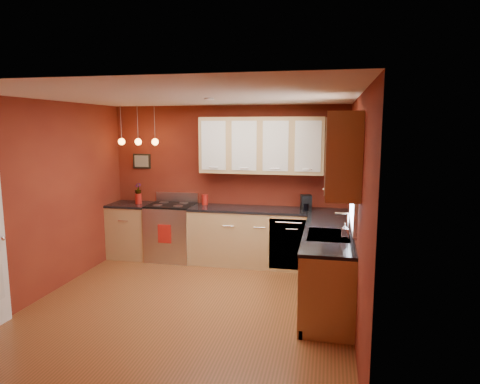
% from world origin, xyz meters
% --- Properties ---
extents(floor, '(4.20, 4.20, 0.00)m').
position_xyz_m(floor, '(0.00, 0.00, 0.00)').
color(floor, brown).
rests_on(floor, ground).
extents(ceiling, '(4.00, 4.20, 0.02)m').
position_xyz_m(ceiling, '(0.00, 0.00, 2.60)').
color(ceiling, silver).
rests_on(ceiling, wall_back).
extents(wall_back, '(4.00, 0.02, 2.60)m').
position_xyz_m(wall_back, '(0.00, 2.10, 1.30)').
color(wall_back, maroon).
rests_on(wall_back, floor).
extents(wall_front, '(4.00, 0.02, 2.60)m').
position_xyz_m(wall_front, '(0.00, -2.10, 1.30)').
color(wall_front, maroon).
rests_on(wall_front, floor).
extents(wall_left, '(0.02, 4.20, 2.60)m').
position_xyz_m(wall_left, '(-2.00, 0.00, 1.30)').
color(wall_left, maroon).
rests_on(wall_left, floor).
extents(wall_right, '(0.02, 4.20, 2.60)m').
position_xyz_m(wall_right, '(2.00, 0.00, 1.30)').
color(wall_right, maroon).
rests_on(wall_right, floor).
extents(base_cabinets_back_left, '(0.70, 0.60, 0.90)m').
position_xyz_m(base_cabinets_back_left, '(-1.65, 1.80, 0.45)').
color(base_cabinets_back_left, tan).
rests_on(base_cabinets_back_left, floor).
extents(base_cabinets_back_right, '(2.54, 0.60, 0.90)m').
position_xyz_m(base_cabinets_back_right, '(0.73, 1.80, 0.45)').
color(base_cabinets_back_right, tan).
rests_on(base_cabinets_back_right, floor).
extents(base_cabinets_right, '(0.60, 2.10, 0.90)m').
position_xyz_m(base_cabinets_right, '(1.70, 0.45, 0.45)').
color(base_cabinets_right, tan).
rests_on(base_cabinets_right, floor).
extents(counter_back_left, '(0.70, 0.62, 0.04)m').
position_xyz_m(counter_back_left, '(-1.65, 1.80, 0.92)').
color(counter_back_left, black).
rests_on(counter_back_left, base_cabinets_back_left).
extents(counter_back_right, '(2.54, 0.62, 0.04)m').
position_xyz_m(counter_back_right, '(0.73, 1.80, 0.92)').
color(counter_back_right, black).
rests_on(counter_back_right, base_cabinets_back_right).
extents(counter_right, '(0.62, 2.10, 0.04)m').
position_xyz_m(counter_right, '(1.70, 0.45, 0.92)').
color(counter_right, black).
rests_on(counter_right, base_cabinets_right).
extents(gas_range, '(0.76, 0.64, 1.11)m').
position_xyz_m(gas_range, '(-0.92, 1.80, 0.48)').
color(gas_range, '#BBBBC0').
rests_on(gas_range, floor).
extents(dishwasher_front, '(0.60, 0.02, 0.80)m').
position_xyz_m(dishwasher_front, '(1.10, 1.51, 0.45)').
color(dishwasher_front, '#BBBBC0').
rests_on(dishwasher_front, base_cabinets_back_right).
extents(sink, '(0.50, 0.70, 0.33)m').
position_xyz_m(sink, '(1.70, 0.30, 0.92)').
color(sink, gray).
rests_on(sink, counter_right).
extents(window, '(0.06, 1.02, 1.22)m').
position_xyz_m(window, '(1.97, 0.30, 1.69)').
color(window, white).
rests_on(window, wall_right).
extents(upper_cabinets_back, '(2.00, 0.35, 0.90)m').
position_xyz_m(upper_cabinets_back, '(0.60, 1.93, 1.95)').
color(upper_cabinets_back, tan).
rests_on(upper_cabinets_back, wall_back).
extents(upper_cabinets_right, '(0.35, 1.95, 0.90)m').
position_xyz_m(upper_cabinets_right, '(1.82, 0.32, 1.95)').
color(upper_cabinets_right, tan).
rests_on(upper_cabinets_right, wall_right).
extents(wall_picture, '(0.32, 0.03, 0.26)m').
position_xyz_m(wall_picture, '(-1.55, 2.08, 1.65)').
color(wall_picture, black).
rests_on(wall_picture, wall_back).
extents(pendant_lights, '(0.71, 0.11, 0.66)m').
position_xyz_m(pendant_lights, '(-1.45, 1.75, 2.01)').
color(pendant_lights, gray).
rests_on(pendant_lights, ceiling).
extents(red_canister, '(0.12, 0.12, 0.18)m').
position_xyz_m(red_canister, '(-0.37, 1.94, 1.03)').
color(red_canister, '#AE1A12').
rests_on(red_canister, counter_back_right).
extents(red_vase, '(0.11, 0.11, 0.18)m').
position_xyz_m(red_vase, '(-1.51, 1.80, 1.03)').
color(red_vase, '#AE1A12').
rests_on(red_vase, counter_back_left).
extents(flowers, '(0.11, 0.11, 0.20)m').
position_xyz_m(flowers, '(-1.51, 1.80, 1.19)').
color(flowers, '#AE1A12').
rests_on(flowers, red_vase).
extents(coffee_maker, '(0.19, 0.19, 0.24)m').
position_xyz_m(coffee_maker, '(1.34, 1.83, 1.05)').
color(coffee_maker, black).
rests_on(coffee_maker, counter_back_right).
extents(soap_pump, '(0.09, 0.10, 0.19)m').
position_xyz_m(soap_pump, '(1.88, 0.13, 1.04)').
color(soap_pump, white).
rests_on(soap_pump, counter_right).
extents(dish_towel, '(0.22, 0.02, 0.31)m').
position_xyz_m(dish_towel, '(-0.92, 1.47, 0.52)').
color(dish_towel, '#AE1A12').
rests_on(dish_towel, gas_range).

